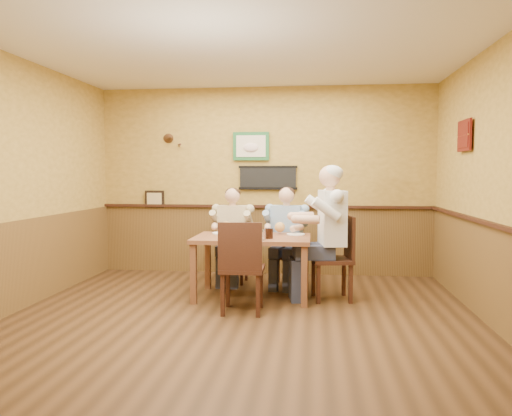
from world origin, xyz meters
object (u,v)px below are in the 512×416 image
Objects in this scene: salt_shaker at (244,232)px; chair_back_right at (287,255)px; chair_right_end at (332,258)px; diner_white_elder at (332,240)px; chair_near_side at (242,266)px; hot_sauce_bottle at (253,231)px; diner_blue_polo at (287,242)px; chair_back_left at (233,253)px; cola_tumbler at (269,233)px; water_glass_mid at (262,235)px; water_glass_left at (228,233)px; diner_tan_shirt at (233,240)px; pepper_shaker at (233,232)px; dining_table at (252,244)px.

chair_back_right is at bearing 53.39° from salt_shaker.
diner_white_elder is (0.00, 0.00, 0.22)m from chair_right_end.
chair_near_side is at bearing -65.02° from chair_right_end.
chair_back_right is at bearing 65.00° from hot_sauce_bottle.
chair_near_side is at bearing -97.43° from diner_blue_polo.
salt_shaker reaches higher than chair_back_left.
cola_tumbler is 0.38m from salt_shaker.
chair_back_left is 1.20m from cola_tumbler.
chair_back_right is 0.83× the size of chair_right_end.
cola_tumbler is (0.25, 0.48, 0.31)m from chair_near_side.
water_glass_mid is at bearing -93.39° from chair_back_right.
chair_right_end is 1.18m from chair_near_side.
chair_near_side is 0.84× the size of diner_blue_polo.
water_glass_left is 1.11× the size of water_glass_mid.
diner_white_elder is 10.77× the size of water_glass_left.
chair_right_end is at bearing -27.23° from diner_tan_shirt.
hot_sauce_bottle is (-0.94, -0.11, 0.32)m from chair_right_end.
hot_sauce_bottle is at bearing 123.14° from water_glass_mid.
pepper_shaker is at bearing -175.07° from salt_shaker.
hot_sauce_bottle is at bearing -92.10° from diner_white_elder.
diner_blue_polo is 9.88× the size of cola_tumbler.
hot_sauce_bottle is at bearing -105.35° from diner_blue_polo.
diner_white_elder reaches higher than chair_back_right.
hot_sauce_bottle is (-0.14, 0.21, 0.02)m from water_glass_mid.
dining_table is 0.97× the size of diner_white_elder.
chair_right_end reaches higher than chair_near_side.
water_glass_mid is 0.42m from salt_shaker.
chair_near_side reaches higher than hot_sauce_bottle.
chair_right_end is at bearing 13.44° from cola_tumbler.
cola_tumbler is (-0.74, -0.18, 0.30)m from chair_right_end.
dining_table is 0.28m from pepper_shaker.
cola_tumbler is at bearing -30.09° from salt_shaker.
chair_right_end reaches higher than hot_sauce_bottle.
dining_table is 1.18× the size of diner_tan_shirt.
dining_table is 13.89× the size of salt_shaker.
water_glass_mid is (0.40, -0.05, -0.01)m from water_glass_left.
chair_back_left is 1.57m from diner_white_elder.
diner_blue_polo is 0.85m from salt_shaker.
hot_sauce_bottle is (0.27, 0.16, 0.01)m from water_glass_left.
diner_blue_polo is 1.04m from water_glass_mid.
chair_right_end is at bearing 6.68° from hot_sauce_bottle.
diner_tan_shirt is at bearing -129.53° from diner_white_elder.
water_glass_left is at bearing -91.92° from pepper_shaker.
water_glass_mid is at bearing -61.27° from diner_tan_shirt.
cola_tumbler is at bearing -21.23° from pepper_shaker.
water_glass_left is 0.83× the size of hot_sauce_bottle.
diner_tan_shirt is (-0.75, 0.11, 0.17)m from chair_back_right.
water_glass_mid is at bearing -39.30° from pepper_shaker.
chair_back_left is 0.82× the size of chair_right_end.
chair_near_side is 10.66× the size of pepper_shaker.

